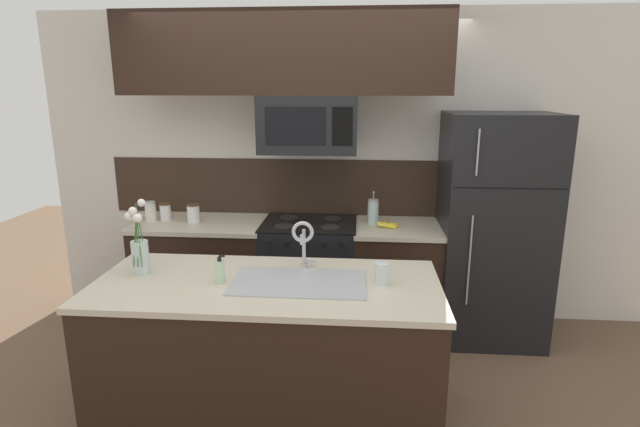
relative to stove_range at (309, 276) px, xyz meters
The scene contains 20 objects.
ground_plane 1.01m from the stove_range, 90.00° to the right, with size 10.00×10.00×0.00m, color brown.
rear_partition 0.97m from the stove_range, 51.72° to the left, with size 5.20×0.10×2.60m, color silver.
splash_band 0.76m from the stove_range, 90.00° to the left, with size 3.50×0.01×0.48m, color #332319.
back_counter_left 0.90m from the stove_range, behind, with size 1.07×0.65×0.91m.
back_counter_right 0.71m from the stove_range, ahead, with size 0.70×0.65×0.91m.
stove_range is the anchor object (origin of this frame).
microwave 1.25m from the stove_range, 89.84° to the right, with size 0.74×0.40×0.43m.
upper_cabinet_band 1.77m from the stove_range, 164.86° to the right, with size 2.47×0.34×0.60m, color black.
refrigerator 1.52m from the stove_range, ahead, with size 0.81×0.74×1.80m.
storage_jar_tall 1.42m from the stove_range, behind, with size 0.09×0.09×0.16m.
storage_jar_medium 1.31m from the stove_range, behind, with size 0.09×0.09×0.14m.
storage_jar_short 1.08m from the stove_range, behind, with size 0.10×0.10×0.16m.
banana_bunch 0.79m from the stove_range, ahead, with size 0.19×0.12×0.08m.
french_press 0.75m from the stove_range, ahead, with size 0.09×0.09×0.27m.
island_counter 1.26m from the stove_range, 95.32° to the right, with size 1.97×0.87×0.91m.
kitchen_sink 1.31m from the stove_range, 86.80° to the right, with size 0.76×0.44×0.16m.
sink_faucet 1.22m from the stove_range, 86.09° to the right, with size 0.14×0.14×0.31m.
dish_soap_bottle 1.43m from the stove_range, 106.22° to the right, with size 0.06×0.05×0.16m.
drinking_glass 1.43m from the stove_range, 66.30° to the right, with size 0.07×0.07×0.12m.
flower_vase 1.59m from the stove_range, 126.63° to the right, with size 0.12×0.15×0.45m.
Camera 1 is at (0.40, -2.97, 1.98)m, focal length 28.00 mm.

